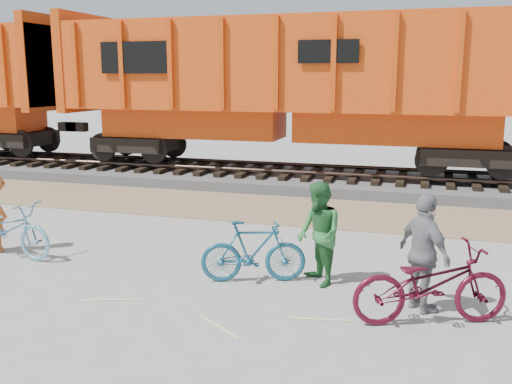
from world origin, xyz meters
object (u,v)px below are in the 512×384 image
at_px(bicycle_maroon, 430,284).
at_px(person_woman, 424,254).
at_px(hopper_car_center, 289,83).
at_px(person_man, 319,234).
at_px(bicycle_teal, 253,251).
at_px(bicycle_blue, 8,229).

distance_m(bicycle_maroon, person_woman, 0.50).
distance_m(hopper_car_center, bicycle_maroon, 10.48).
height_order(bicycle_maroon, person_man, person_man).
bearing_deg(bicycle_teal, hopper_car_center, -8.84).
height_order(bicycle_blue, bicycle_teal, bicycle_blue).
relative_size(bicycle_blue, person_woman, 1.18).
distance_m(bicycle_teal, person_man, 1.07).
xyz_separation_m(hopper_car_center, bicycle_blue, (-3.12, -8.50, -2.49)).
bearing_deg(bicycle_teal, bicycle_blue, 71.57).
xyz_separation_m(bicycle_blue, person_woman, (7.18, -0.40, 0.32)).
height_order(bicycle_blue, person_woman, person_woman).
bearing_deg(hopper_car_center, bicycle_teal, -80.00).
height_order(bicycle_blue, bicycle_maroon, bicycle_maroon).
distance_m(bicycle_teal, bicycle_maroon, 2.79).
relative_size(person_man, person_woman, 0.98).
distance_m(bicycle_blue, bicycle_teal, 4.61).
bearing_deg(person_woman, person_man, 28.09).
height_order(hopper_car_center, person_man, hopper_car_center).
bearing_deg(bicycle_maroon, hopper_car_center, 2.76).
height_order(bicycle_teal, bicycle_maroon, bicycle_maroon).
height_order(bicycle_teal, person_woman, person_woman).
height_order(hopper_car_center, bicycle_teal, hopper_car_center).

